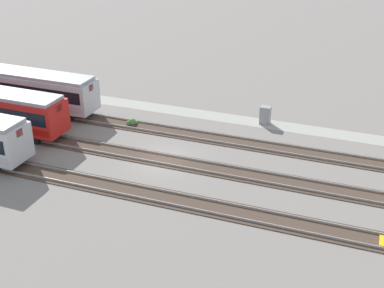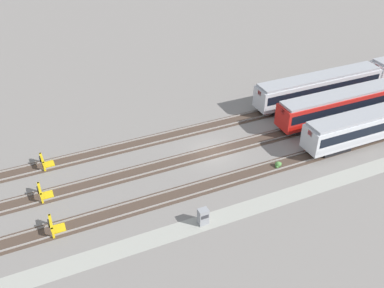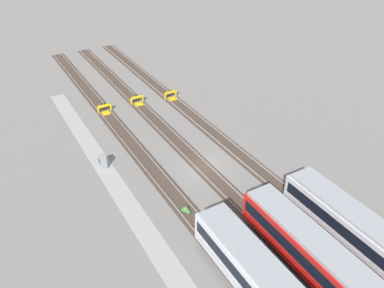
# 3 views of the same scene
# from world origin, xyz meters

# --- Properties ---
(ground_plane) EXTENTS (400.00, 400.00, 0.00)m
(ground_plane) POSITION_xyz_m (0.00, 0.00, 0.00)
(ground_plane) COLOR gray
(service_walkway) EXTENTS (54.00, 2.00, 0.01)m
(service_walkway) POSITION_xyz_m (0.00, -9.55, 0.00)
(service_walkway) COLOR #9E9E93
(service_walkway) RESTS_ON ground
(rail_track_nearest) EXTENTS (90.00, 2.24, 0.21)m
(rail_track_nearest) POSITION_xyz_m (0.00, -5.02, 0.04)
(rail_track_nearest) COLOR #47382D
(rail_track_nearest) RESTS_ON ground
(rail_track_near_inner) EXTENTS (90.00, 2.24, 0.21)m
(rail_track_near_inner) POSITION_xyz_m (0.00, 0.00, 0.04)
(rail_track_near_inner) COLOR #47382D
(rail_track_near_inner) RESTS_ON ground
(rail_track_middle) EXTENTS (90.00, 2.24, 0.21)m
(rail_track_middle) POSITION_xyz_m (0.00, 5.02, 0.04)
(rail_track_middle) COLOR #47382D
(rail_track_middle) RESTS_ON ground
(subway_car_front_row_centre) EXTENTS (18.03, 3.04, 3.70)m
(subway_car_front_row_centre) POSITION_xyz_m (17.89, -0.03, 2.04)
(subway_car_front_row_centre) COLOR red
(subway_car_front_row_centre) RESTS_ON ground
(subway_car_front_row_rightmost) EXTENTS (18.03, 3.01, 3.70)m
(subway_car_front_row_rightmost) POSITION_xyz_m (17.89, 4.97, 2.04)
(subway_car_front_row_rightmost) COLOR silver
(subway_car_front_row_rightmost) RESTS_ON ground
(bumper_stop_nearest_track) EXTENTS (1.37, 2.01, 1.22)m
(bumper_stop_nearest_track) POSITION_xyz_m (-17.88, -5.03, 0.51)
(bumper_stop_nearest_track) COLOR gold
(bumper_stop_nearest_track) RESTS_ON ground
(bumper_stop_near_inner_track) EXTENTS (1.35, 2.00, 1.22)m
(bumper_stop_near_inner_track) POSITION_xyz_m (-18.05, -0.00, 0.51)
(bumper_stop_near_inner_track) COLOR gold
(bumper_stop_near_inner_track) RESTS_ON ground
(bumper_stop_middle_track) EXTENTS (1.36, 2.00, 1.22)m
(bumper_stop_middle_track) POSITION_xyz_m (-17.06, 5.03, 0.51)
(bumper_stop_middle_track) COLOR gold
(bumper_stop_middle_track) RESTS_ON ground
(electrical_cabinet) EXTENTS (0.90, 0.73, 1.60)m
(electrical_cabinet) POSITION_xyz_m (-5.70, -9.58, 0.80)
(electrical_cabinet) COLOR gray
(electrical_cabinet) RESTS_ON ground
(weed_clump) EXTENTS (0.92, 0.70, 0.64)m
(weed_clump) POSITION_xyz_m (5.16, -5.17, 0.24)
(weed_clump) COLOR #4C7F3D
(weed_clump) RESTS_ON ground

